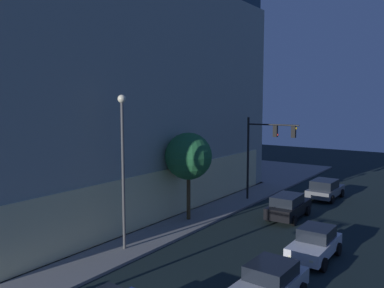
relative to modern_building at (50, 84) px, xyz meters
The scene contains 8 objects.
modern_building is the anchor object (origin of this frame).
traffic_light_far_corner 19.52m from the modern_building, 66.66° to the right, with size 0.57×4.22×6.75m.
street_lamp_sidewalk 17.45m from the modern_building, 112.93° to the right, with size 0.44×0.44×8.35m.
sidewalk_tree 16.12m from the modern_building, 90.57° to the right, with size 3.18×3.18×5.94m.
car_silver 26.87m from the modern_building, 106.50° to the right, with size 4.43×2.17×1.58m.
car_white 26.01m from the modern_building, 93.80° to the right, with size 4.03×1.98×1.64m.
car_black 22.81m from the modern_building, 78.08° to the right, with size 4.70×2.12×1.73m.
car_grey 25.53m from the modern_building, 61.16° to the right, with size 4.46×2.27×1.65m.
Camera 1 is at (-9.34, -8.03, 8.11)m, focal length 36.82 mm.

